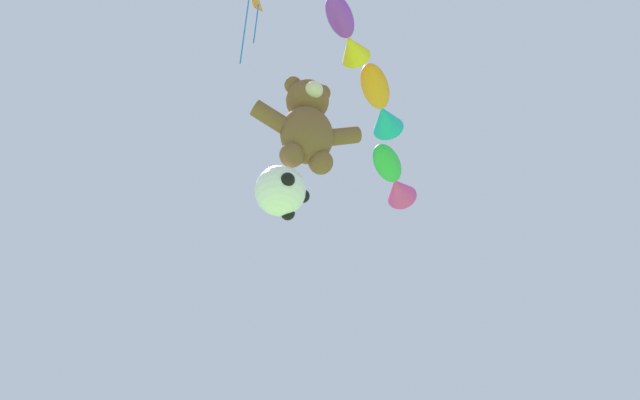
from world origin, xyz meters
name	(u,v)px	position (x,y,z in m)	size (l,w,h in m)	color
teddy_bear_kite	(307,124)	(0.99, 5.35, 9.87)	(2.28, 1.00, 2.31)	brown
soccer_ball_kite	(281,191)	(0.54, 5.43, 8.13)	(1.01, 1.00, 0.93)	white
fish_kite_emerald	(393,176)	(4.23, 7.90, 11.45)	(1.97, 2.10, 0.80)	green
fish_kite_tangerine	(380,103)	(2.99, 5.98, 11.81)	(1.81, 2.05, 0.75)	orange
fish_kite_violet	(346,33)	(1.37, 4.16, 11.43)	(1.46, 1.56, 0.61)	purple
diamond_kite	(253,3)	(-0.27, 5.70, 13.65)	(0.65, 0.76, 2.89)	orange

